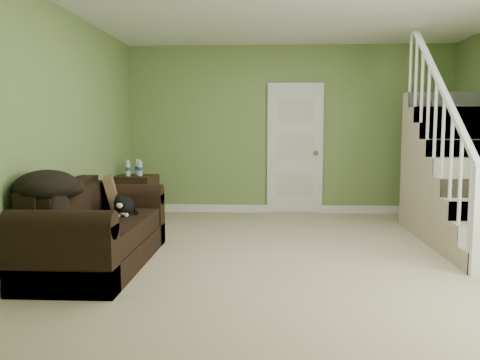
# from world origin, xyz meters

# --- Properties ---
(floor) EXTENTS (5.00, 5.50, 0.01)m
(floor) POSITION_xyz_m (0.00, 0.00, 0.00)
(floor) COLOR tan
(floor) RESTS_ON ground
(ceiling) EXTENTS (5.00, 5.50, 0.01)m
(ceiling) POSITION_xyz_m (0.00, 0.00, 2.60)
(ceiling) COLOR white
(ceiling) RESTS_ON wall_back
(wall_back) EXTENTS (5.00, 0.04, 2.60)m
(wall_back) POSITION_xyz_m (0.00, 2.75, 1.30)
(wall_back) COLOR olive
(wall_back) RESTS_ON floor
(wall_front) EXTENTS (5.00, 0.04, 2.60)m
(wall_front) POSITION_xyz_m (0.00, -2.75, 1.30)
(wall_front) COLOR olive
(wall_front) RESTS_ON floor
(wall_left) EXTENTS (0.04, 5.50, 2.60)m
(wall_left) POSITION_xyz_m (-2.50, 0.00, 1.30)
(wall_left) COLOR olive
(wall_left) RESTS_ON floor
(baseboard_back) EXTENTS (5.00, 0.04, 0.12)m
(baseboard_back) POSITION_xyz_m (0.00, 2.72, 0.06)
(baseboard_back) COLOR white
(baseboard_back) RESTS_ON floor
(baseboard_left) EXTENTS (0.04, 5.50, 0.12)m
(baseboard_left) POSITION_xyz_m (-2.47, 0.00, 0.06)
(baseboard_left) COLOR white
(baseboard_left) RESTS_ON floor
(door) EXTENTS (0.86, 0.12, 2.02)m
(door) POSITION_xyz_m (0.10, 2.71, 1.01)
(door) COLOR white
(door) RESTS_ON floor
(staircase) EXTENTS (1.00, 2.51, 2.82)m
(staircase) POSITION_xyz_m (1.99, 0.97, 0.64)
(staircase) COLOR tan
(staircase) RESTS_ON floor
(sofa) EXTENTS (0.89, 2.05, 0.81)m
(sofa) POSITION_xyz_m (-2.01, -0.44, 0.31)
(sofa) COLOR black
(sofa) RESTS_ON floor
(side_table) EXTENTS (0.59, 0.59, 0.88)m
(side_table) POSITION_xyz_m (-2.22, 1.92, 0.33)
(side_table) COLOR black
(side_table) RESTS_ON floor
(cat) EXTENTS (0.26, 0.52, 0.25)m
(cat) POSITION_xyz_m (-1.80, -0.14, 0.54)
(cat) COLOR black
(cat) RESTS_ON sofa
(banana) EXTENTS (0.14, 0.22, 0.06)m
(banana) POSITION_xyz_m (-1.79, -0.66, 0.47)
(banana) COLOR yellow
(banana) RESTS_ON sofa
(throw_pillow) EXTENTS (0.29, 0.43, 0.40)m
(throw_pillow) POSITION_xyz_m (-2.04, 0.23, 0.62)
(throw_pillow) COLOR #4E341F
(throw_pillow) RESTS_ON sofa
(throw_blanket) EXTENTS (0.53, 0.68, 0.27)m
(throw_blanket) POSITION_xyz_m (-2.25, -0.94, 0.84)
(throw_blanket) COLOR black
(throw_blanket) RESTS_ON sofa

